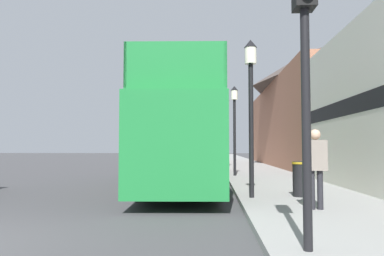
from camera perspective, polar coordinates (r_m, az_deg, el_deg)
name	(u,v)px	position (r m, az deg, el deg)	size (l,w,h in m)	color
ground_plane	(148,169)	(26.60, -6.79, -6.16)	(144.00, 144.00, 0.00)	#3D3D3F
sidewalk	(253,171)	(23.36, 9.32, -6.41)	(3.68, 108.00, 0.14)	gray
brick_terrace_rear	(308,109)	(30.05, 17.24, 2.75)	(6.00, 21.52, 8.83)	#9E664C
tour_bus	(184,139)	(13.85, -1.29, -1.63)	(2.83, 11.03, 3.98)	#1E7A38
parked_car_ahead_of_bus	(204,162)	(21.28, 1.83, -5.20)	(1.99, 4.44, 1.39)	black
pedestrian_second	(316,161)	(8.61, 18.31, -4.79)	(0.46, 0.25, 1.74)	#232328
traffic_signal	(305,26)	(5.38, 16.86, 14.61)	(0.28, 0.42, 4.05)	black
lamp_post_nearest	(251,87)	(10.37, 8.96, 6.21)	(0.35, 0.35, 4.30)	black
lamp_post_second	(234,113)	(18.15, 6.49, 2.29)	(0.35, 0.35, 4.32)	black
lamp_post_third	(227,119)	(26.00, 5.33, 1.39)	(0.35, 0.35, 4.83)	black
litter_bin	(301,178)	(10.78, 16.25, -7.30)	(0.48, 0.48, 0.96)	black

